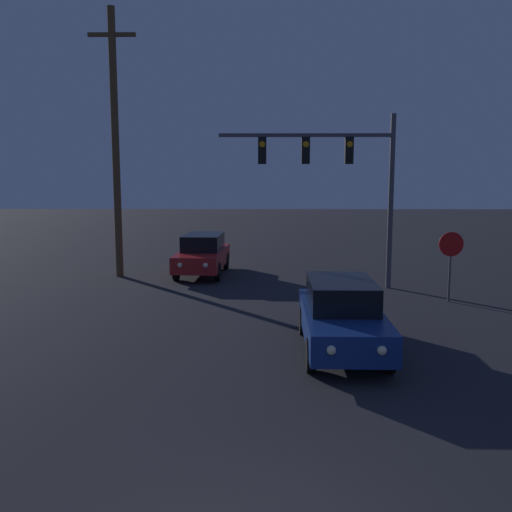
{
  "coord_description": "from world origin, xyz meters",
  "views": [
    {
      "loc": [
        0.21,
        -5.19,
        3.92
      ],
      "look_at": [
        0.0,
        10.77,
        1.63
      ],
      "focal_mm": 40.0,
      "sensor_mm": 36.0,
      "label": 1
    }
  ],
  "objects_px": {
    "utility_pole": "(115,141)",
    "stop_sign": "(451,253)",
    "car_near": "(342,315)",
    "car_far": "(203,254)",
    "traffic_signal_mast": "(339,168)"
  },
  "relations": [
    {
      "from": "utility_pole",
      "to": "stop_sign",
      "type": "bearing_deg",
      "value": -20.82
    },
    {
      "from": "car_near",
      "to": "car_far",
      "type": "xyz_separation_m",
      "value": [
        -4.14,
        9.83,
        0.0
      ]
    },
    {
      "from": "traffic_signal_mast",
      "to": "utility_pole",
      "type": "xyz_separation_m",
      "value": [
        -8.14,
        2.14,
        1.04
      ]
    },
    {
      "from": "stop_sign",
      "to": "car_far",
      "type": "bearing_deg",
      "value": 149.47
    },
    {
      "from": "car_far",
      "to": "utility_pole",
      "type": "relative_size",
      "value": 0.46
    },
    {
      "from": "stop_sign",
      "to": "utility_pole",
      "type": "bearing_deg",
      "value": 159.18
    },
    {
      "from": "car_far",
      "to": "utility_pole",
      "type": "xyz_separation_m",
      "value": [
        -3.17,
        -0.5,
        4.34
      ]
    },
    {
      "from": "car_far",
      "to": "stop_sign",
      "type": "bearing_deg",
      "value": 152.31
    },
    {
      "from": "utility_pole",
      "to": "car_near",
      "type": "bearing_deg",
      "value": -51.89
    },
    {
      "from": "traffic_signal_mast",
      "to": "utility_pole",
      "type": "relative_size",
      "value": 0.6
    },
    {
      "from": "traffic_signal_mast",
      "to": "stop_sign",
      "type": "bearing_deg",
      "value": -34.18
    },
    {
      "from": "car_near",
      "to": "utility_pole",
      "type": "xyz_separation_m",
      "value": [
        -7.32,
        9.33,
        4.34
      ]
    },
    {
      "from": "car_near",
      "to": "stop_sign",
      "type": "relative_size",
      "value": 2.08
    },
    {
      "from": "car_near",
      "to": "traffic_signal_mast",
      "type": "bearing_deg",
      "value": -95.76
    },
    {
      "from": "traffic_signal_mast",
      "to": "stop_sign",
      "type": "xyz_separation_m",
      "value": [
        3.19,
        -2.17,
        -2.6
      ]
    }
  ]
}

